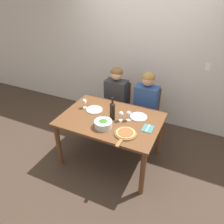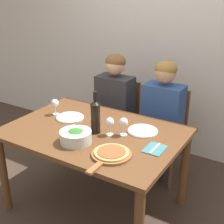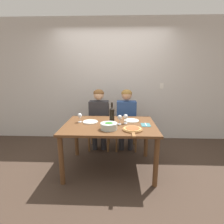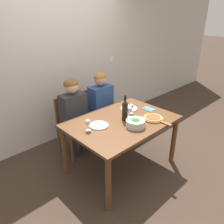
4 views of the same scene
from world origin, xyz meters
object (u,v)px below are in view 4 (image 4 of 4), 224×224
chair_right (98,113)px  wine_glass_left (88,123)px  person_woman (74,111)px  wine_bottle (125,110)px  wine_glass_centre (130,110)px  dinner_plate_left (99,125)px  chair_left (71,123)px  fork_on_napkin (149,109)px  wine_glass_right (131,107)px  dinner_plate_right (129,108)px  broccoli_bowl (136,123)px  person_man (102,101)px  pizza_on_board (153,118)px

chair_right → wine_glass_left: size_ratio=6.03×
person_woman → wine_bottle: 0.84m
wine_glass_centre → wine_glass_left: bearing=171.9°
wine_bottle → dinner_plate_left: bearing=162.4°
chair_left → wine_glass_centre: 1.02m
person_woman → fork_on_napkin: size_ratio=6.83×
person_woman → wine_glass_centre: person_woman is taller
wine_glass_centre → wine_glass_right: bearing=29.3°
wine_glass_left → dinner_plate_right: bearing=6.5°
broccoli_bowl → fork_on_napkin: broccoli_bowl is taller
broccoli_bowl → wine_glass_left: wine_glass_left is taller
person_man → dinner_plate_right: bearing=-83.5°
broccoli_bowl → fork_on_napkin: size_ratio=1.36×
chair_left → person_man: person_man is taller
wine_bottle → wine_glass_left: (-0.53, 0.12, -0.04)m
wine_glass_centre → pizza_on_board: bearing=-56.8°
person_man → fork_on_napkin: (0.27, -0.77, 0.03)m
dinner_plate_left → fork_on_napkin: bearing=-7.4°
pizza_on_board → wine_glass_centre: size_ratio=2.83×
pizza_on_board → dinner_plate_left: bearing=151.0°
wine_glass_left → wine_bottle: bearing=-12.4°
person_woman → pizza_on_board: bearing=-59.8°
dinner_plate_right → pizza_on_board: 0.46m
person_woman → dinner_plate_left: person_woman is taller
person_man → broccoli_bowl: 1.03m
person_man → wine_glass_left: person_man is taller
person_woman → wine_glass_centre: (0.41, -0.74, 0.13)m
wine_bottle → wine_glass_right: bearing=19.4°
chair_left → person_woman: person_woman is taller
chair_left → chair_right: bearing=0.0°
wine_bottle → pizza_on_board: bearing=-39.9°
dinner_plate_left → wine_glass_centre: 0.50m
person_man → fork_on_napkin: 0.81m
wine_glass_left → person_man: bearing=39.7°
dinner_plate_left → fork_on_napkin: size_ratio=1.38×
wine_glass_left → chair_right: bearing=44.1°
dinner_plate_right → wine_glass_right: wine_glass_right is taller
wine_glass_left → fork_on_napkin: bearing=-6.3°
dinner_plate_right → wine_glass_left: bearing=-173.5°
person_woman → dinner_plate_left: size_ratio=4.94×
person_woman → fork_on_napkin: 1.12m
wine_glass_right → wine_glass_left: bearing=177.0°
person_woman → dinner_plate_right: size_ratio=4.94×
person_woman → person_man: bearing=0.0°
wine_glass_centre → chair_right: bearing=81.0°
person_woman → dinner_plate_right: person_woman is taller
dinner_plate_right → person_woman: bearing=137.7°
wine_glass_right → wine_glass_centre: same height
chair_left → dinner_plate_right: bearing=-47.4°
dinner_plate_left → fork_on_napkin: dinner_plate_left is taller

